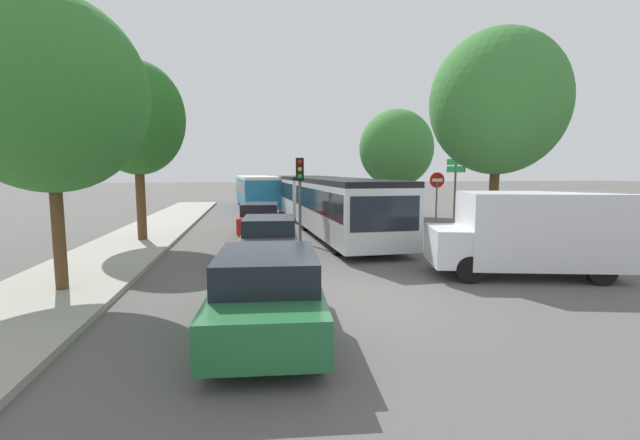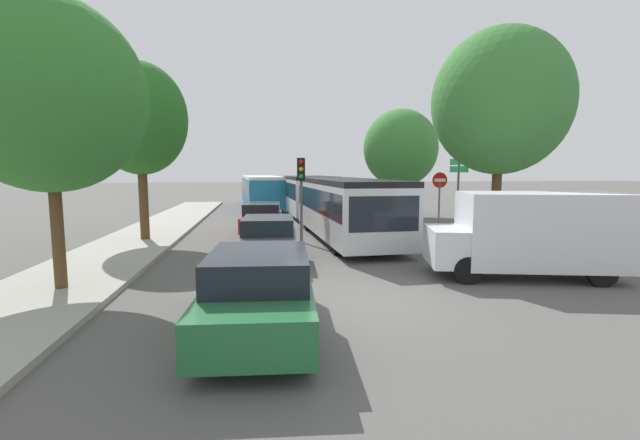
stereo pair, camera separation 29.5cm
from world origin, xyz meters
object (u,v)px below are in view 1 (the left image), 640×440
(no_entry_sign, at_px, (437,193))
(tree_left_mid, at_px, (137,119))
(city_bus_rear, at_px, (256,189))
(queued_car_green, at_px, (268,292))
(white_van, at_px, (531,232))
(direction_sign_post, at_px, (455,178))
(tree_left_near, at_px, (49,94))
(articulated_bus, at_px, (324,199))
(queued_car_red, at_px, (260,218))
(tree_right_near, at_px, (498,103))
(traffic_light, at_px, (300,181))
(queued_car_graphite, at_px, (269,238))
(tree_right_mid, at_px, (397,150))

(no_entry_sign, bearing_deg, tree_left_mid, -88.38)
(city_bus_rear, height_order, queued_car_green, city_bus_rear)
(white_van, height_order, tree_left_mid, tree_left_mid)
(no_entry_sign, bearing_deg, direction_sign_post, 95.46)
(queued_car_green, distance_m, tree_left_near, 6.85)
(direction_sign_post, bearing_deg, queued_car_green, 43.99)
(articulated_bus, bearing_deg, queued_car_red, -68.12)
(direction_sign_post, relative_size, tree_left_mid, 0.50)
(no_entry_sign, bearing_deg, tree_right_near, 19.47)
(articulated_bus, distance_m, no_entry_sign, 5.50)
(traffic_light, xyz_separation_m, direction_sign_post, (7.33, 1.43, 0.05))
(queued_car_green, bearing_deg, articulated_bus, -9.93)
(direction_sign_post, xyz_separation_m, tree_left_mid, (-13.62, -0.45, 2.36))
(articulated_bus, distance_m, queued_car_graphite, 8.11)
(queued_car_graphite, distance_m, no_entry_sign, 9.12)
(direction_sign_post, bearing_deg, tree_right_mid, -95.95)
(city_bus_rear, bearing_deg, queued_car_red, 175.16)
(queued_car_red, distance_m, white_van, 11.65)
(tree_left_near, relative_size, tree_right_mid, 1.01)
(city_bus_rear, relative_size, white_van, 2.19)
(tree_right_mid, bearing_deg, articulated_bus, -138.22)
(direction_sign_post, bearing_deg, queued_car_graphite, 21.59)
(queued_car_graphite, distance_m, queued_car_red, 5.94)
(white_van, bearing_deg, city_bus_rear, -60.47)
(city_bus_rear, distance_m, no_entry_sign, 17.38)
(tree_right_near, xyz_separation_m, tree_right_mid, (-0.22, 10.69, -1.30))
(queued_car_red, bearing_deg, articulated_bus, -61.24)
(city_bus_rear, bearing_deg, white_van, -167.69)
(articulated_bus, bearing_deg, traffic_light, -25.30)
(articulated_bus, xyz_separation_m, tree_left_mid, (-8.01, -3.20, 3.44))
(queued_car_green, bearing_deg, queued_car_graphite, 1.24)
(no_entry_sign, distance_m, tree_right_near, 4.75)
(queued_car_red, xyz_separation_m, tree_right_near, (9.00, -4.25, 4.75))
(queued_car_red, relative_size, tree_left_mid, 0.59)
(articulated_bus, height_order, tree_left_near, tree_left_near)
(tree_left_mid, bearing_deg, queued_car_graphite, -40.91)
(direction_sign_post, height_order, tree_right_mid, tree_right_mid)
(tree_right_near, bearing_deg, tree_left_mid, 169.40)
(tree_left_near, relative_size, tree_right_near, 0.83)
(traffic_light, distance_m, direction_sign_post, 7.47)
(tree_left_near, bearing_deg, articulated_bus, 52.65)
(traffic_light, xyz_separation_m, tree_left_mid, (-6.29, 0.99, 2.42))
(direction_sign_post, bearing_deg, white_van, 70.98)
(articulated_bus, xyz_separation_m, queued_car_red, (-3.27, -1.52, -0.75))
(direction_sign_post, distance_m, tree_left_mid, 13.83)
(queued_car_graphite, height_order, no_entry_sign, no_entry_sign)
(articulated_bus, relative_size, city_bus_rear, 1.49)
(traffic_light, distance_m, tree_left_mid, 6.81)
(tree_right_mid, bearing_deg, tree_left_near, -131.23)
(queued_car_green, xyz_separation_m, direction_sign_post, (9.00, 11.03, 1.80))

